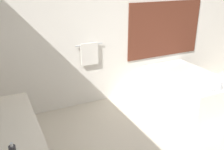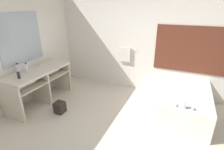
{
  "view_description": "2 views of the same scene",
  "coord_description": "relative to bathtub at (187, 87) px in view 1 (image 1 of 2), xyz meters",
  "views": [
    {
      "loc": [
        -1.82,
        -1.83,
        2.28
      ],
      "look_at": [
        -0.3,
        1.25,
        0.9
      ],
      "focal_mm": 40.0,
      "sensor_mm": 36.0,
      "label": 1
    },
    {
      "loc": [
        1.23,
        -2.23,
        2.27
      ],
      "look_at": [
        -0.27,
        1.21,
        0.73
      ],
      "focal_mm": 28.0,
      "sensor_mm": 36.0,
      "label": 2
    }
  ],
  "objects": [
    {
      "name": "bathtub",
      "position": [
        0.0,
        0.0,
        0.0
      ],
      "size": [
        1.0,
        1.61,
        0.68
      ],
      "color": "white",
      "rests_on": "ground_plane"
    },
    {
      "name": "vanity_counter",
      "position": [
        -3.21,
        -0.84,
        0.32
      ],
      "size": [
        0.67,
        1.59,
        0.85
      ],
      "color": "beige",
      "rests_on": "ground_plane"
    },
    {
      "name": "wall_back_with_blinds",
      "position": [
        -1.31,
        0.84,
        1.03
      ],
      "size": [
        7.4,
        0.13,
        2.7
      ],
      "color": "white",
      "rests_on": "ground_plane"
    }
  ]
}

